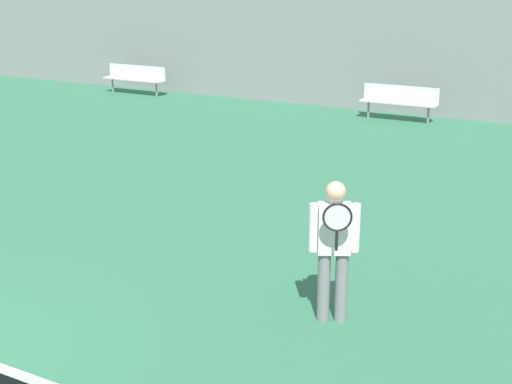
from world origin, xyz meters
TOP-DOWN VIEW (x-y plane):
  - tennis_player at (3.26, 3.62)m, footprint 0.52×0.50m
  - bench_courtside_near at (-8.22, 14.79)m, footprint 2.17×0.40m
  - bench_adjacent_court at (0.39, 14.79)m, footprint 2.01×0.40m
  - back_fence at (0.00, 15.75)m, footprint 30.83×0.06m

SIDE VIEW (x-z plane):
  - bench_adjacent_court at x=0.39m, z-range 0.12..1.01m
  - bench_courtside_near at x=-8.22m, z-range 0.12..1.02m
  - tennis_player at x=3.26m, z-range 0.11..1.72m
  - back_fence at x=0.00m, z-range 0.00..3.23m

